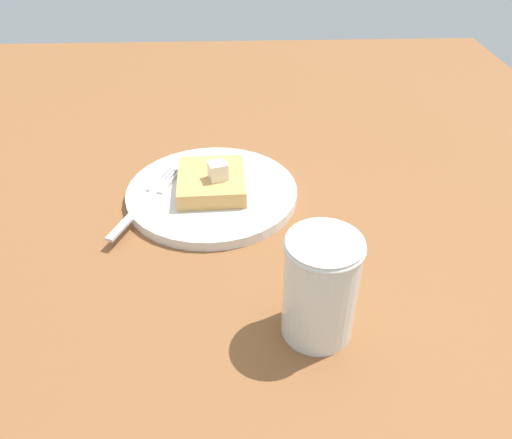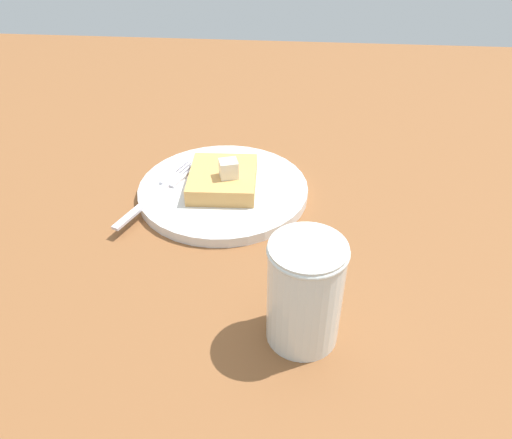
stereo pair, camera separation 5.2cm
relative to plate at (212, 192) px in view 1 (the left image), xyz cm
name	(u,v)px [view 1 (the left image)]	position (x,y,z in cm)	size (l,w,h in cm)	color
table_surface	(189,200)	(-1.51, -3.23, -2.17)	(122.92, 122.92, 2.90)	brown
plate	(212,192)	(0.00, 0.00, 0.00)	(21.29, 21.29, 1.26)	silver
toast_slice_center	(211,182)	(0.00, 0.00, 1.59)	(9.28, 8.17, 2.10)	tan
butter_pat_primary	(218,171)	(0.96, 0.92, 3.72)	(2.15, 1.93, 2.15)	#F0E8CB
fork	(150,196)	(1.54, -7.45, 0.72)	(15.38, 7.30, 0.36)	silver
syrup_jar	(320,292)	(21.84, 10.15, 4.03)	(6.68, 6.68, 10.36)	#371706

